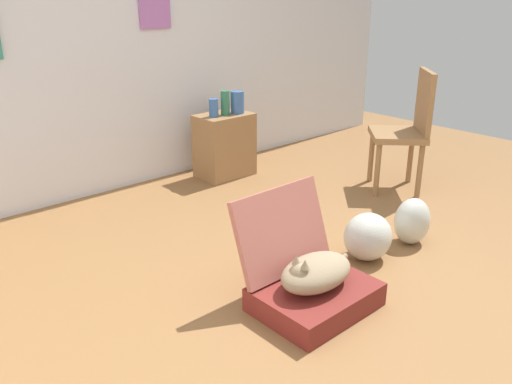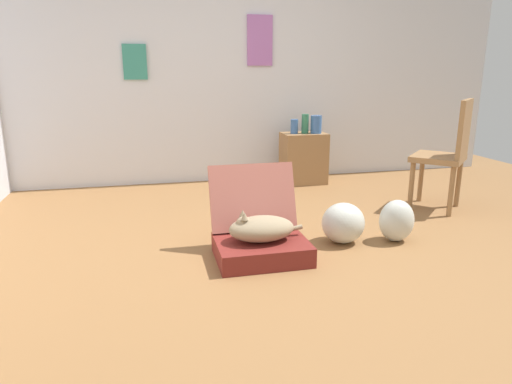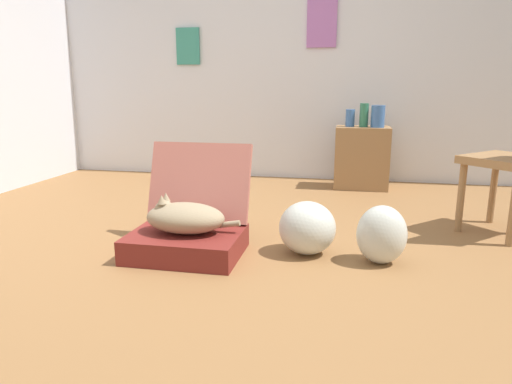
{
  "view_description": "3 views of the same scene",
  "coord_description": "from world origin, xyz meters",
  "px_view_note": "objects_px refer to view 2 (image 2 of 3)",
  "views": [
    {
      "loc": [
        -2.1,
        -1.71,
        1.59
      ],
      "look_at": [
        -0.21,
        0.4,
        0.49
      ],
      "focal_mm": 36.87,
      "sensor_mm": 36.0,
      "label": 1
    },
    {
      "loc": [
        -0.96,
        -2.89,
        1.22
      ],
      "look_at": [
        -0.16,
        0.48,
        0.3
      ],
      "focal_mm": 31.82,
      "sensor_mm": 36.0,
      "label": 2
    },
    {
      "loc": [
        0.59,
        -2.41,
        0.91
      ],
      "look_at": [
        0.04,
        0.28,
        0.28
      ],
      "focal_mm": 31.98,
      "sensor_mm": 36.0,
      "label": 3
    }
  ],
  "objects_px": {
    "vase_tall": "(294,127)",
    "plastic_bag_clear": "(397,221)",
    "cat": "(261,228)",
    "side_table": "(303,158)",
    "suitcase_base": "(262,250)",
    "plastic_bag_white": "(343,223)",
    "vase_round": "(305,124)",
    "vase_short": "(316,124)",
    "chair": "(448,151)"
  },
  "relations": [
    {
      "from": "vase_short",
      "to": "plastic_bag_clear",
      "type": "bearing_deg",
      "value": -91.58
    },
    {
      "from": "plastic_bag_white",
      "to": "vase_tall",
      "type": "distance_m",
      "value": 1.89
    },
    {
      "from": "cat",
      "to": "side_table",
      "type": "bearing_deg",
      "value": 63.56
    },
    {
      "from": "side_table",
      "to": "plastic_bag_white",
      "type": "bearing_deg",
      "value": -100.12
    },
    {
      "from": "side_table",
      "to": "plastic_bag_clear",
      "type": "bearing_deg",
      "value": -87.89
    },
    {
      "from": "plastic_bag_clear",
      "to": "chair",
      "type": "xyz_separation_m",
      "value": [
        0.83,
        0.62,
        0.38
      ]
    },
    {
      "from": "plastic_bag_clear",
      "to": "vase_tall",
      "type": "xyz_separation_m",
      "value": [
        -0.19,
        1.88,
        0.48
      ]
    },
    {
      "from": "vase_tall",
      "to": "suitcase_base",
      "type": "bearing_deg",
      "value": -113.57
    },
    {
      "from": "plastic_bag_white",
      "to": "vase_short",
      "type": "distance_m",
      "value": 1.91
    },
    {
      "from": "cat",
      "to": "vase_short",
      "type": "distance_m",
      "value": 2.28
    },
    {
      "from": "vase_tall",
      "to": "vase_round",
      "type": "distance_m",
      "value": 0.12
    },
    {
      "from": "suitcase_base",
      "to": "plastic_bag_white",
      "type": "bearing_deg",
      "value": 13.47
    },
    {
      "from": "side_table",
      "to": "vase_round",
      "type": "xyz_separation_m",
      "value": [
        0.0,
        -0.02,
        0.39
      ]
    },
    {
      "from": "plastic_bag_white",
      "to": "plastic_bag_clear",
      "type": "xyz_separation_m",
      "value": [
        0.4,
        -0.06,
        0.01
      ]
    },
    {
      "from": "cat",
      "to": "plastic_bag_white",
      "type": "xyz_separation_m",
      "value": [
        0.66,
        0.16,
        -0.07
      ]
    },
    {
      "from": "side_table",
      "to": "vase_tall",
      "type": "height_order",
      "value": "vase_tall"
    },
    {
      "from": "cat",
      "to": "plastic_bag_clear",
      "type": "bearing_deg",
      "value": 5.11
    },
    {
      "from": "plastic_bag_clear",
      "to": "vase_tall",
      "type": "height_order",
      "value": "vase_tall"
    },
    {
      "from": "plastic_bag_white",
      "to": "plastic_bag_clear",
      "type": "relative_size",
      "value": 1.01
    },
    {
      "from": "plastic_bag_clear",
      "to": "vase_short",
      "type": "height_order",
      "value": "vase_short"
    },
    {
      "from": "suitcase_base",
      "to": "vase_short",
      "type": "distance_m",
      "value": 2.31
    },
    {
      "from": "cat",
      "to": "vase_round",
      "type": "height_order",
      "value": "vase_round"
    },
    {
      "from": "suitcase_base",
      "to": "vase_short",
      "type": "height_order",
      "value": "vase_short"
    },
    {
      "from": "chair",
      "to": "suitcase_base",
      "type": "bearing_deg",
      "value": -23.37
    },
    {
      "from": "vase_short",
      "to": "cat",
      "type": "bearing_deg",
      "value": -119.69
    },
    {
      "from": "vase_short",
      "to": "chair",
      "type": "xyz_separation_m",
      "value": [
        0.78,
        -1.23,
        -0.12
      ]
    },
    {
      "from": "suitcase_base",
      "to": "cat",
      "type": "bearing_deg",
      "value": 176.53
    },
    {
      "from": "cat",
      "to": "plastic_bag_white",
      "type": "height_order",
      "value": "cat"
    },
    {
      "from": "plastic_bag_clear",
      "to": "vase_short",
      "type": "bearing_deg",
      "value": 88.42
    },
    {
      "from": "cat",
      "to": "chair",
      "type": "height_order",
      "value": "chair"
    },
    {
      "from": "cat",
      "to": "vase_tall",
      "type": "relative_size",
      "value": 3.36
    },
    {
      "from": "side_table",
      "to": "cat",
      "type": "bearing_deg",
      "value": -116.44
    },
    {
      "from": "vase_tall",
      "to": "chair",
      "type": "bearing_deg",
      "value": -51.0
    },
    {
      "from": "chair",
      "to": "cat",
      "type": "bearing_deg",
      "value": -23.45
    },
    {
      "from": "vase_tall",
      "to": "plastic_bag_white",
      "type": "bearing_deg",
      "value": -96.48
    },
    {
      "from": "plastic_bag_white",
      "to": "chair",
      "type": "bearing_deg",
      "value": 24.53
    },
    {
      "from": "suitcase_base",
      "to": "plastic_bag_white",
      "type": "xyz_separation_m",
      "value": [
        0.65,
        0.16,
        0.08
      ]
    },
    {
      "from": "cat",
      "to": "chair",
      "type": "xyz_separation_m",
      "value": [
        1.89,
        0.72,
        0.32
      ]
    },
    {
      "from": "cat",
      "to": "vase_tall",
      "type": "xyz_separation_m",
      "value": [
        0.87,
        1.97,
        0.42
      ]
    },
    {
      "from": "plastic_bag_clear",
      "to": "vase_short",
      "type": "distance_m",
      "value": 1.92
    },
    {
      "from": "plastic_bag_white",
      "to": "vase_round",
      "type": "bearing_deg",
      "value": 79.75
    },
    {
      "from": "suitcase_base",
      "to": "cat",
      "type": "height_order",
      "value": "cat"
    },
    {
      "from": "plastic_bag_clear",
      "to": "chair",
      "type": "bearing_deg",
      "value": 36.86
    },
    {
      "from": "plastic_bag_clear",
      "to": "side_table",
      "type": "relative_size",
      "value": 0.56
    },
    {
      "from": "suitcase_base",
      "to": "vase_short",
      "type": "relative_size",
      "value": 3.14
    },
    {
      "from": "plastic_bag_clear",
      "to": "vase_round",
      "type": "relative_size",
      "value": 1.5
    },
    {
      "from": "suitcase_base",
      "to": "chair",
      "type": "height_order",
      "value": "chair"
    },
    {
      "from": "vase_tall",
      "to": "plastic_bag_clear",
      "type": "bearing_deg",
      "value": -84.22
    },
    {
      "from": "vase_round",
      "to": "chair",
      "type": "distance_m",
      "value": 1.54
    },
    {
      "from": "plastic_bag_clear",
      "to": "cat",
      "type": "bearing_deg",
      "value": -174.89
    }
  ]
}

